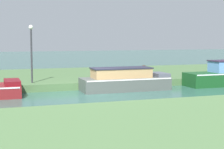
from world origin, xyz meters
The scene contains 6 objects.
ground_plane centered at (0.00, 0.00, 0.00)m, with size 120.00×120.00×0.00m, color #325D54.
riverbank_far centered at (0.00, 7.00, 0.20)m, with size 72.00×10.00×0.40m, color #496A3F.
riverbank_near centered at (0.00, -9.00, 0.20)m, with size 72.00×10.00×0.40m, color #527645.
slate_barge centered at (2.03, 1.20, 0.55)m, with size 4.89×1.67×1.27m.
lamp_post centered at (-2.81, 2.94, 2.38)m, with size 0.24×0.24×3.18m.
mooring_post_near centered at (3.68, 2.40, 0.83)m, with size 0.19×0.19×0.85m, color #483020.
Camera 1 is at (-4.93, -17.12, 2.89)m, focal length 57.55 mm.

